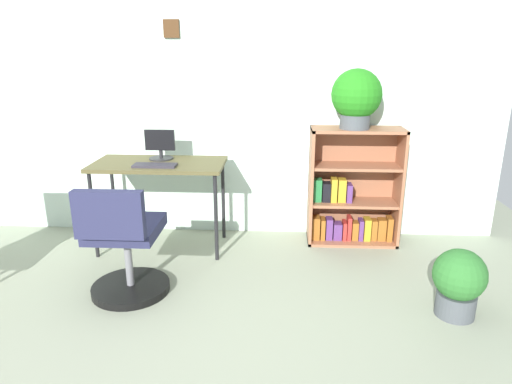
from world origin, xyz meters
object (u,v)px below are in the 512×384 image
object	(u,v)px
desk	(159,170)
potted_plant_floor	(459,281)
monitor	(160,146)
office_chair	(124,248)
keyboard	(155,165)
potted_plant_on_shelf	(356,97)
bookshelf_low	(351,193)

from	to	relation	value
desk	potted_plant_floor	world-z (taller)	desk
monitor	office_chair	size ratio (longest dim) A/B	0.31
keyboard	potted_plant_on_shelf	distance (m)	1.64
desk	office_chair	distance (m)	0.86
desk	monitor	bearing A→B (deg)	93.87
desk	bookshelf_low	bearing A→B (deg)	8.48
bookshelf_low	desk	bearing A→B (deg)	-171.52
desk	potted_plant_on_shelf	world-z (taller)	potted_plant_on_shelf
monitor	potted_plant_floor	world-z (taller)	monitor
bookshelf_low	potted_plant_floor	distance (m)	1.26
potted_plant_on_shelf	potted_plant_floor	xyz separation A→B (m)	(0.51, -1.09, -0.99)
desk	office_chair	size ratio (longest dim) A/B	1.30
office_chair	monitor	bearing A→B (deg)	87.86
bookshelf_low	potted_plant_on_shelf	distance (m)	0.80
potted_plant_floor	desk	bearing A→B (deg)	155.99
office_chair	potted_plant_on_shelf	distance (m)	2.05
bookshelf_low	office_chair	bearing A→B (deg)	-147.30
monitor	bookshelf_low	bearing A→B (deg)	4.61
keyboard	bookshelf_low	bearing A→B (deg)	13.27
keyboard	potted_plant_floor	bearing A→B (deg)	-20.88
keyboard	desk	bearing A→B (deg)	92.91
desk	potted_plant_floor	distance (m)	2.28
desk	keyboard	xyz separation A→B (m)	(0.01, -0.13, 0.07)
keyboard	potted_plant_on_shelf	size ratio (longest dim) A/B	0.70
monitor	potted_plant_floor	xyz separation A→B (m)	(2.06, -1.02, -0.59)
monitor	potted_plant_floor	size ratio (longest dim) A/B	0.56
keyboard	monitor	bearing A→B (deg)	93.34
office_chair	potted_plant_floor	xyz separation A→B (m)	(2.09, -0.12, -0.11)
desk	bookshelf_low	world-z (taller)	bookshelf_low
keyboard	office_chair	distance (m)	0.77
desk	monitor	size ratio (longest dim) A/B	4.27
keyboard	potted_plant_floor	xyz separation A→B (m)	(2.04, -0.78, -0.50)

